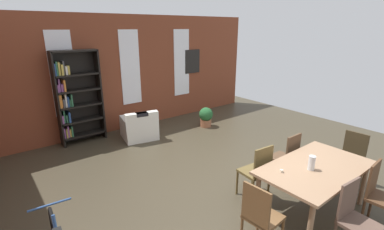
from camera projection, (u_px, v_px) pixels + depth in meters
name	position (u px, v px, depth m)	size (l,w,h in m)	color
ground_plane	(230.00, 182.00, 5.01)	(9.89, 9.89, 0.00)	#3E3728
back_wall_brick	(130.00, 73.00, 7.44)	(8.28, 0.12, 3.02)	brown
window_pane_0	(63.00, 74.00, 6.34)	(0.55, 0.02, 1.96)	white
window_pane_1	(130.00, 68.00, 7.35)	(0.55, 0.02, 1.96)	white
window_pane_2	(182.00, 63.00, 8.35)	(0.55, 0.02, 1.96)	white
dining_table	(315.00, 171.00, 4.04)	(1.77, 1.01, 0.76)	#9A7759
vase_on_table	(312.00, 163.00, 3.89)	(0.09, 0.09, 0.21)	silver
tealight_candle_0	(282.00, 171.00, 3.85)	(0.04, 0.04, 0.04)	silver
dining_chair_near_left	(355.00, 217.00, 3.31)	(0.43, 0.43, 0.95)	brown
dining_chair_head_right	(351.00, 157.00, 4.83)	(0.42, 0.42, 0.95)	#392F1C
dining_chair_near_right	(380.00, 194.00, 3.77)	(0.42, 0.42, 0.95)	#523520
dining_chair_far_left	(257.00, 170.00, 4.39)	(0.44, 0.44, 0.95)	brown
dining_chair_head_left	(260.00, 215.00, 3.34)	(0.43, 0.43, 0.95)	brown
dining_chair_far_right	(286.00, 156.00, 4.87)	(0.40, 0.40, 0.95)	brown
bookshelf_tall	(75.00, 97.00, 6.46)	(1.03, 0.32, 2.21)	black
armchair_white	(139.00, 128.00, 6.93)	(0.94, 0.94, 0.75)	white
potted_plant_by_shelf	(206.00, 117.00, 7.75)	(0.39, 0.39, 0.56)	#9E6042
framed_picture	(192.00, 61.00, 8.58)	(0.56, 0.03, 0.72)	black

